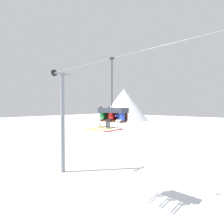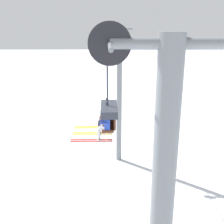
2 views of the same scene
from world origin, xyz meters
TOP-DOWN VIEW (x-y plane):
  - ground_plane at (0.00, 0.00)m, footprint 200.00×200.00m
  - lift_tower_near at (-6.16, -0.02)m, footprint 0.36×1.88m
  - lift_cable at (0.97, -0.80)m, footprint 16.27×0.05m
  - chairlift_chair at (0.54, -0.73)m, footprint 1.95×0.74m
  - skier_green at (-0.23, -0.94)m, footprint 0.48×1.70m
  - skier_red at (0.53, -0.94)m, footprint 0.48×1.70m
  - skier_blue at (1.30, -0.95)m, footprint 0.46×1.70m

SIDE VIEW (x-z plane):
  - ground_plane at x=0.00m, z-range 0.00..0.00m
  - lift_tower_near at x=-6.16m, z-range 0.17..9.28m
  - skier_blue at x=1.30m, z-range 4.66..5.89m
  - skier_green at x=-0.23m, z-range 4.62..5.96m
  - skier_red at x=0.53m, z-range 4.62..5.96m
  - chairlift_chair at x=0.54m, z-range 3.52..7.71m
  - lift_cable at x=0.97m, z-range 8.81..8.86m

